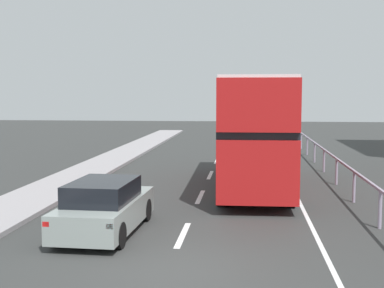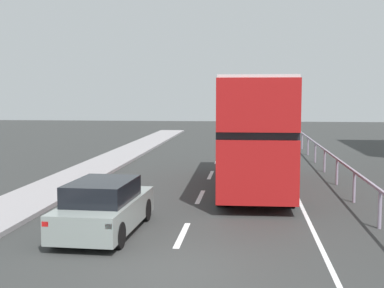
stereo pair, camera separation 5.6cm
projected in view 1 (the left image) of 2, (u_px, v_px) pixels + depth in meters
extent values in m
cube|color=#313231|center=(168.00, 269.00, 11.15)|extent=(73.58, 120.00, 0.10)
cube|color=silver|center=(183.00, 235.00, 13.67)|extent=(0.16, 2.48, 0.01)
cube|color=silver|center=(200.00, 197.00, 18.72)|extent=(0.16, 2.48, 0.01)
cube|color=silver|center=(210.00, 175.00, 23.77)|extent=(0.16, 2.48, 0.01)
cube|color=silver|center=(217.00, 161.00, 28.83)|extent=(0.16, 2.48, 0.01)
cube|color=silver|center=(221.00, 151.00, 33.88)|extent=(0.16, 2.48, 0.01)
cube|color=silver|center=(225.00, 143.00, 38.93)|extent=(0.16, 2.48, 0.01)
cube|color=silver|center=(295.00, 192.00, 19.69)|extent=(0.12, 46.00, 0.01)
cube|color=gray|center=(345.00, 165.00, 19.40)|extent=(0.08, 42.00, 0.08)
cylinder|color=gray|center=(380.00, 210.00, 14.26)|extent=(0.10, 0.10, 1.05)
cylinder|color=gray|center=(354.00, 187.00, 17.72)|extent=(0.10, 0.10, 1.05)
cylinder|color=gray|center=(337.00, 172.00, 21.19)|extent=(0.10, 0.10, 1.05)
cylinder|color=gray|center=(324.00, 161.00, 24.65)|extent=(0.10, 0.10, 1.05)
cylinder|color=gray|center=(315.00, 153.00, 28.12)|extent=(0.10, 0.10, 1.05)
cylinder|color=gray|center=(307.00, 146.00, 31.58)|extent=(0.10, 0.10, 1.05)
cylinder|color=gray|center=(301.00, 141.00, 35.05)|extent=(0.10, 0.10, 1.05)
cylinder|color=gray|center=(296.00, 137.00, 38.51)|extent=(0.10, 0.10, 1.05)
cube|color=#AD1616|center=(253.00, 154.00, 20.46)|extent=(2.65, 10.16, 1.95)
cube|color=black|center=(253.00, 126.00, 20.35)|extent=(2.67, 9.76, 0.24)
cube|color=#AD1616|center=(254.00, 102.00, 20.26)|extent=(2.65, 10.16, 1.60)
cube|color=silver|center=(254.00, 80.00, 20.18)|extent=(2.60, 9.96, 0.10)
cube|color=black|center=(250.00, 140.00, 25.44)|extent=(2.23, 0.08, 1.37)
cube|color=yellow|center=(251.00, 92.00, 25.22)|extent=(1.49, 0.07, 0.28)
cylinder|color=black|center=(226.00, 163.00, 24.26)|extent=(0.30, 1.00, 1.00)
cylinder|color=black|center=(275.00, 163.00, 24.06)|extent=(0.30, 1.00, 1.00)
cylinder|color=black|center=(221.00, 191.00, 17.20)|extent=(0.30, 1.00, 1.00)
cylinder|color=black|center=(291.00, 192.00, 17.00)|extent=(0.30, 1.00, 1.00)
cube|color=gray|center=(105.00, 212.00, 13.89)|extent=(1.86, 4.24, 0.71)
cube|color=black|center=(103.00, 191.00, 13.62)|extent=(1.58, 2.36, 0.53)
cube|color=red|center=(46.00, 224.00, 11.95)|extent=(0.16, 0.07, 0.12)
cube|color=red|center=(110.00, 226.00, 11.73)|extent=(0.16, 0.07, 0.12)
cylinder|color=black|center=(95.00, 208.00, 15.39)|extent=(0.22, 0.65, 0.64)
cylinder|color=black|center=(146.00, 210.00, 15.17)|extent=(0.22, 0.65, 0.64)
cylinder|color=black|center=(57.00, 233.00, 12.65)|extent=(0.22, 0.65, 0.64)
cylinder|color=black|center=(119.00, 235.00, 12.43)|extent=(0.22, 0.65, 0.64)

